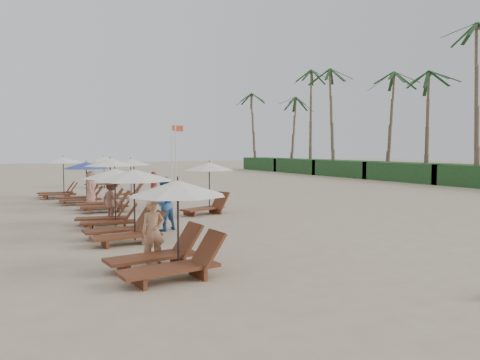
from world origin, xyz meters
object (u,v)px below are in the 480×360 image
inland_station_0 (206,183)px  beachgoer_mid_b (112,200)px  lounger_station_0 (166,231)px  inland_station_2 (102,168)px  lounger_station_3 (105,186)px  beachgoer_near (153,232)px  beachgoer_far_b (91,188)px  flag_pole_near (176,153)px  inland_station_1 (128,174)px  beachgoer_far_a (154,188)px  lounger_station_2 (110,196)px  lounger_station_4 (82,182)px  beachgoer_mid_a (163,204)px  lounger_station_5 (59,177)px  lounger_station_1 (127,204)px

inland_station_0 → beachgoer_mid_b: inland_station_0 is taller
lounger_station_0 → inland_station_2: (3.66, 24.20, 0.41)m
lounger_station_3 → beachgoer_near: (-1.05, -10.24, -0.35)m
beachgoer_far_b → flag_pole_near: flag_pole_near is taller
inland_station_0 → beachgoer_mid_b: 4.18m
lounger_station_0 → inland_station_2: bearing=81.4°
inland_station_1 → beachgoer_far_a: (0.23, -3.95, -0.54)m
lounger_station_2 → beachgoer_far_b: size_ratio=1.56×
beachgoer_far_a → beachgoer_near: bearing=2.6°
inland_station_2 → beachgoer_far_b: inland_station_2 is taller
lounger_station_0 → beachgoer_far_b: size_ratio=1.63×
lounger_station_2 → lounger_station_4: lounger_station_4 is taller
lounger_station_3 → beachgoer_mid_a: 6.14m
inland_station_0 → inland_station_2: 15.96m
lounger_station_2 → lounger_station_4: (0.34, 7.72, -0.03)m
beachgoer_near → lounger_station_5: bearing=94.5°
lounger_station_4 → lounger_station_5: lounger_station_5 is taller
lounger_station_3 → lounger_station_2: bearing=-100.1°
inland_station_2 → beachgoer_mid_b: 16.54m
lounger_station_5 → beachgoer_far_b: (0.94, -4.21, -0.34)m
inland_station_2 → flag_pole_near: flag_pole_near is taller
inland_station_0 → inland_station_2: size_ratio=1.03×
lounger_station_4 → lounger_station_1: bearing=-92.5°
lounger_station_1 → beachgoer_far_a: (3.49, 8.14, -0.28)m
beachgoer_mid_a → inland_station_0: bearing=-153.6°
lounger_station_5 → beachgoer_near: 16.95m
lounger_station_1 → beachgoer_mid_a: bearing=36.0°
lounger_station_0 → lounger_station_4: 14.70m
lounger_station_2 → lounger_station_5: (-0.32, 11.09, 0.05)m
beachgoer_far_a → beachgoer_mid_b: bearing=-14.7°
lounger_station_5 → inland_station_0: (4.76, -9.77, 0.16)m
lounger_station_2 → lounger_station_5: size_ratio=1.00×
inland_station_0 → beachgoer_near: size_ratio=1.75×
lounger_station_1 → beachgoer_mid_a: 1.92m
lounger_station_2 → beachgoer_far_a: lounger_station_2 is taller
inland_station_0 → flag_pole_near: size_ratio=0.60×
lounger_station_4 → inland_station_0: (4.10, -6.41, 0.25)m
lounger_station_0 → lounger_station_5: 18.05m
inland_station_1 → beachgoer_far_a: inland_station_1 is taller
lounger_station_0 → lounger_station_1: bearing=87.2°
beachgoer_far_a → inland_station_2: bearing=-159.1°
lounger_station_1 → lounger_station_0: bearing=-92.8°
lounger_station_3 → beachgoer_far_a: 2.77m
lounger_station_1 → lounger_station_2: lounger_station_1 is taller
lounger_station_5 → inland_station_2: (3.65, 6.15, 0.21)m
lounger_station_2 → inland_station_1: bearing=71.2°
lounger_station_1 → lounger_station_4: size_ratio=0.99×
lounger_station_5 → inland_station_1: size_ratio=0.98×
lounger_station_2 → beachgoer_near: lounger_station_2 is taller
lounger_station_5 → inland_station_2: lounger_station_5 is taller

